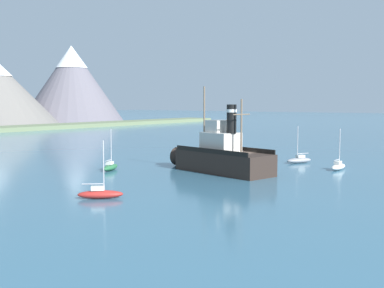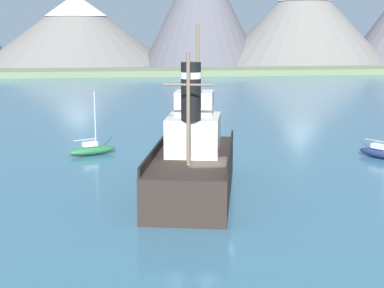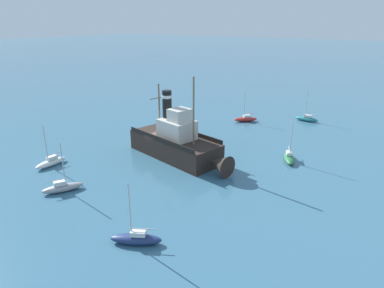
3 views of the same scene
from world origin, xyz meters
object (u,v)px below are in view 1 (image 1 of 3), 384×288
sailboat_green (110,167)px  sailboat_red (100,194)px  old_tugboat (220,156)px  sailboat_grey (299,160)px  sailboat_navy (234,153)px  sailboat_white (338,166)px

sailboat_green → sailboat_red: bearing=-136.5°
old_tugboat → sailboat_grey: bearing=-16.5°
sailboat_grey → sailboat_navy: bearing=80.1°
sailboat_grey → sailboat_red: (-31.87, 3.56, 0.00)m
sailboat_navy → sailboat_green: 21.97m
old_tugboat → sailboat_red: old_tugboat is taller
sailboat_navy → sailboat_green: bearing=170.3°
old_tugboat → sailboat_navy: size_ratio=3.02×
sailboat_navy → sailboat_green: size_ratio=1.00×
old_tugboat → sailboat_navy: (15.12, 7.53, -1.40)m
old_tugboat → sailboat_navy: 16.95m
sailboat_white → sailboat_green: size_ratio=1.00×
sailboat_white → sailboat_green: 27.17m
old_tugboat → sailboat_green: 13.07m
sailboat_navy → sailboat_white: size_ratio=1.00×
sailboat_grey → sailboat_green: (-19.67, 15.14, 0.00)m
sailboat_red → sailboat_white: bearing=-19.1°
sailboat_navy → sailboat_grey: bearing=-99.9°
old_tugboat → sailboat_white: old_tugboat is taller
sailboat_white → sailboat_green: same height
old_tugboat → sailboat_grey: 13.77m
sailboat_red → sailboat_grey: bearing=-6.4°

